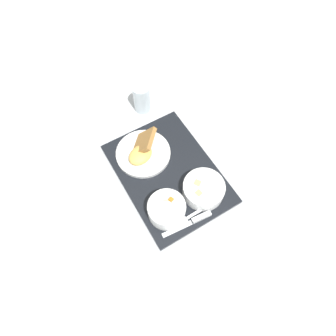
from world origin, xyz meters
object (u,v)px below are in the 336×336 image
bowl_soup (204,189)px  knife (196,220)px  plate_main (143,152)px  bowl_salad (167,209)px  spoon (186,219)px  glass_water (142,100)px

bowl_soup → knife: bowl_soup is taller
bowl_soup → plate_main: size_ratio=0.71×
bowl_salad → plate_main: size_ratio=0.62×
bowl_soup → knife: (-0.06, 0.07, -0.02)m
knife → spoon: knife is taller
plate_main → glass_water: glass_water is taller
bowl_soup → spoon: bearing=114.7°
plate_main → spoon: size_ratio=1.39×
plate_main → knife: bearing=-177.0°
bowl_soup → spoon: 0.11m
plate_main → bowl_salad: bearing=168.3°
knife → spoon: (0.02, 0.02, -0.00)m
plate_main → spoon: (-0.27, 0.01, -0.01)m
bowl_soup → glass_water: size_ratio=1.17×
bowl_soup → knife: size_ratio=0.81×
knife → glass_water: 0.48m
plate_main → spoon: bearing=178.0°
spoon → glass_water: bearing=-102.9°
bowl_salad → bowl_soup: 0.13m
plate_main → knife: 0.29m
plate_main → spoon: plate_main is taller
bowl_salad → bowl_soup: size_ratio=0.88×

